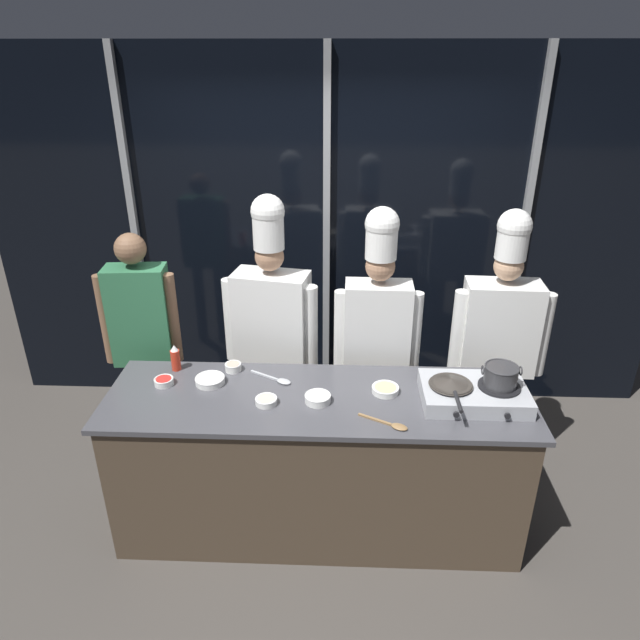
{
  "coord_description": "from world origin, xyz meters",
  "views": [
    {
      "loc": [
        0.12,
        -2.64,
        2.64
      ],
      "look_at": [
        0.0,
        0.25,
        1.26
      ],
      "focal_mm": 32.0,
      "sensor_mm": 36.0,
      "label": 1
    }
  ],
  "objects_px": {
    "portable_stove": "(474,394)",
    "person_guest": "(142,330)",
    "frying_pan": "(451,383)",
    "serving_spoon_slotted": "(279,380)",
    "prep_bowl_shrimp": "(233,366)",
    "prep_bowl_chicken": "(266,400)",
    "chef_line": "(499,331)",
    "stock_pot": "(501,376)",
    "prep_bowl_bell_pepper": "(164,381)",
    "chef_head": "(272,321)",
    "prep_bowl_rice": "(210,380)",
    "prep_bowl_garlic": "(318,398)",
    "serving_spoon_solid": "(393,425)",
    "chef_sous": "(377,328)",
    "prep_bowl_ginger": "(385,389)",
    "squeeze_bottle_chili": "(175,358)"
  },
  "relations": [
    {
      "from": "portable_stove",
      "to": "person_guest",
      "type": "distance_m",
      "value": 2.08
    },
    {
      "from": "frying_pan",
      "to": "portable_stove",
      "type": "bearing_deg",
      "value": 2.4
    },
    {
      "from": "frying_pan",
      "to": "serving_spoon_slotted",
      "type": "height_order",
      "value": "frying_pan"
    },
    {
      "from": "prep_bowl_shrimp",
      "to": "prep_bowl_chicken",
      "type": "relative_size",
      "value": 0.81
    },
    {
      "from": "frying_pan",
      "to": "prep_bowl_shrimp",
      "type": "xyz_separation_m",
      "value": [
        -1.23,
        0.27,
        -0.09
      ]
    },
    {
      "from": "chef_line",
      "to": "stock_pot",
      "type": "bearing_deg",
      "value": 79.19
    },
    {
      "from": "frying_pan",
      "to": "person_guest",
      "type": "bearing_deg",
      "value": 162.84
    },
    {
      "from": "prep_bowl_bell_pepper",
      "to": "chef_head",
      "type": "height_order",
      "value": "chef_head"
    },
    {
      "from": "frying_pan",
      "to": "serving_spoon_slotted",
      "type": "bearing_deg",
      "value": 170.01
    },
    {
      "from": "portable_stove",
      "to": "chef_head",
      "type": "xyz_separation_m",
      "value": [
        -1.17,
        0.67,
        0.09
      ]
    },
    {
      "from": "prep_bowl_rice",
      "to": "prep_bowl_garlic",
      "type": "xyz_separation_m",
      "value": [
        0.62,
        -0.17,
        0.0
      ]
    },
    {
      "from": "prep_bowl_garlic",
      "to": "person_guest",
      "type": "bearing_deg",
      "value": 151.93
    },
    {
      "from": "frying_pan",
      "to": "serving_spoon_solid",
      "type": "distance_m",
      "value": 0.42
    },
    {
      "from": "chef_line",
      "to": "portable_stove",
      "type": "bearing_deg",
      "value": 68.75
    },
    {
      "from": "prep_bowl_bell_pepper",
      "to": "serving_spoon_solid",
      "type": "relative_size",
      "value": 0.43
    },
    {
      "from": "person_guest",
      "to": "chef_sous",
      "type": "xyz_separation_m",
      "value": [
        1.5,
        0.0,
        0.04
      ]
    },
    {
      "from": "chef_line",
      "to": "chef_head",
      "type": "bearing_deg",
      "value": 0.88
    },
    {
      "from": "chef_head",
      "to": "chef_sous",
      "type": "xyz_separation_m",
      "value": [
        0.68,
        -0.1,
        0.01
      ]
    },
    {
      "from": "prep_bowl_ginger",
      "to": "serving_spoon_solid",
      "type": "height_order",
      "value": "prep_bowl_ginger"
    },
    {
      "from": "chef_sous",
      "to": "stock_pot",
      "type": "bearing_deg",
      "value": 138.72
    },
    {
      "from": "squeeze_bottle_chili",
      "to": "portable_stove",
      "type": "bearing_deg",
      "value": -8.93
    },
    {
      "from": "prep_bowl_bell_pepper",
      "to": "chef_sous",
      "type": "relative_size",
      "value": 0.06
    },
    {
      "from": "squeeze_bottle_chili",
      "to": "chef_head",
      "type": "height_order",
      "value": "chef_head"
    },
    {
      "from": "squeeze_bottle_chili",
      "to": "serving_spoon_slotted",
      "type": "distance_m",
      "value": 0.64
    },
    {
      "from": "stock_pot",
      "to": "serving_spoon_slotted",
      "type": "distance_m",
      "value": 1.23
    },
    {
      "from": "squeeze_bottle_chili",
      "to": "prep_bowl_bell_pepper",
      "type": "xyz_separation_m",
      "value": [
        -0.03,
        -0.17,
        -0.05
      ]
    },
    {
      "from": "prep_bowl_chicken",
      "to": "chef_line",
      "type": "relative_size",
      "value": 0.07
    },
    {
      "from": "prep_bowl_garlic",
      "to": "serving_spoon_solid",
      "type": "bearing_deg",
      "value": -27.68
    },
    {
      "from": "squeeze_bottle_chili",
      "to": "serving_spoon_slotted",
      "type": "relative_size",
      "value": 0.63
    },
    {
      "from": "prep_bowl_shrimp",
      "to": "serving_spoon_solid",
      "type": "bearing_deg",
      "value": -29.65
    },
    {
      "from": "serving_spoon_solid",
      "to": "prep_bowl_rice",
      "type": "bearing_deg",
      "value": 159.93
    },
    {
      "from": "portable_stove",
      "to": "chef_line",
      "type": "distance_m",
      "value": 0.7
    },
    {
      "from": "prep_bowl_rice",
      "to": "serving_spoon_slotted",
      "type": "relative_size",
      "value": 0.65
    },
    {
      "from": "portable_stove",
      "to": "serving_spoon_slotted",
      "type": "relative_size",
      "value": 2.16
    },
    {
      "from": "prep_bowl_rice",
      "to": "serving_spoon_solid",
      "type": "height_order",
      "value": "prep_bowl_rice"
    },
    {
      "from": "prep_bowl_chicken",
      "to": "person_guest",
      "type": "xyz_separation_m",
      "value": [
        -0.87,
        0.64,
        0.08
      ]
    },
    {
      "from": "serving_spoon_solid",
      "to": "chef_sous",
      "type": "xyz_separation_m",
      "value": [
        -0.04,
        0.82,
        0.14
      ]
    },
    {
      "from": "portable_stove",
      "to": "prep_bowl_ginger",
      "type": "relative_size",
      "value": 3.69
    },
    {
      "from": "prep_bowl_ginger",
      "to": "chef_head",
      "type": "distance_m",
      "value": 0.93
    },
    {
      "from": "prep_bowl_ginger",
      "to": "chef_head",
      "type": "bearing_deg",
      "value": 139.15
    },
    {
      "from": "chef_head",
      "to": "prep_bowl_bell_pepper",
      "type": "bearing_deg",
      "value": 56.69
    },
    {
      "from": "person_guest",
      "to": "prep_bowl_chicken",
      "type": "bearing_deg",
      "value": 138.65
    },
    {
      "from": "prep_bowl_bell_pepper",
      "to": "chef_line",
      "type": "bearing_deg",
      "value": 15.04
    },
    {
      "from": "person_guest",
      "to": "chef_sous",
      "type": "bearing_deg",
      "value": 175.05
    },
    {
      "from": "portable_stove",
      "to": "prep_bowl_bell_pepper",
      "type": "bearing_deg",
      "value": 176.76
    },
    {
      "from": "stock_pot",
      "to": "chef_line",
      "type": "height_order",
      "value": "chef_line"
    },
    {
      "from": "prep_bowl_garlic",
      "to": "squeeze_bottle_chili",
      "type": "bearing_deg",
      "value": 160.1
    },
    {
      "from": "serving_spoon_solid",
      "to": "person_guest",
      "type": "height_order",
      "value": "person_guest"
    },
    {
      "from": "prep_bowl_bell_pepper",
      "to": "person_guest",
      "type": "distance_m",
      "value": 0.55
    },
    {
      "from": "prep_bowl_rice",
      "to": "chef_sous",
      "type": "bearing_deg",
      "value": 24.82
    }
  ]
}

